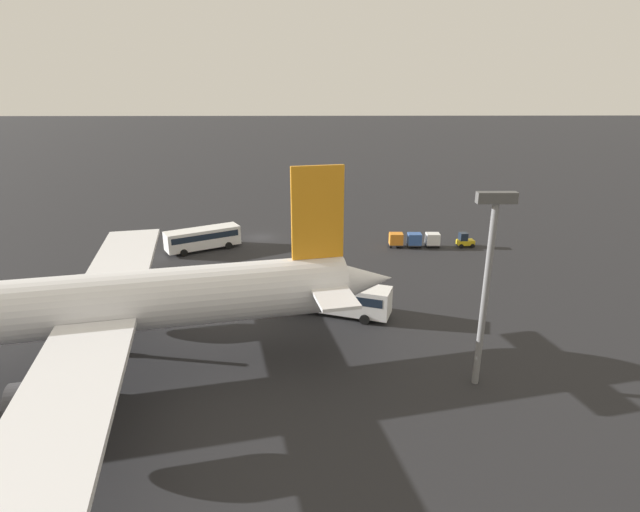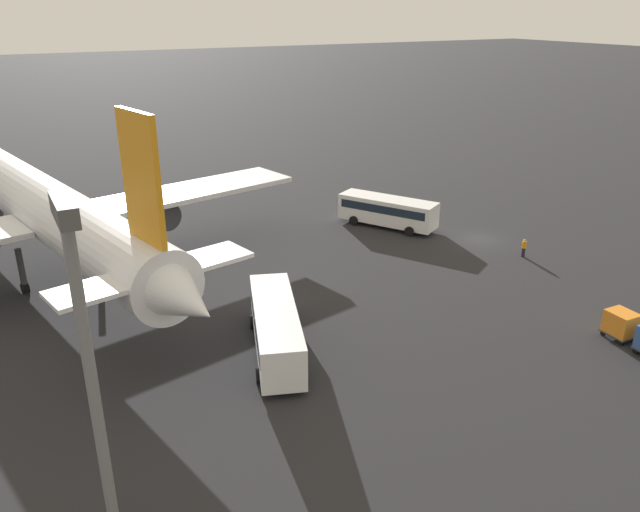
% 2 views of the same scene
% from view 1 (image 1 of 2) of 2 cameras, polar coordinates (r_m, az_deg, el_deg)
% --- Properties ---
extents(ground_plane, '(600.00, 600.00, 0.00)m').
position_cam_1_polar(ground_plane, '(77.47, -6.75, 2.14)').
color(ground_plane, '#232326').
extents(airplane, '(51.51, 44.84, 16.39)m').
position_cam_1_polar(airplane, '(42.95, -25.73, -5.26)').
color(airplane, silver).
rests_on(airplane, ground).
extents(shuttle_bus_near, '(10.45, 7.61, 3.09)m').
position_cam_1_polar(shuttle_bus_near, '(72.56, -13.26, 2.11)').
color(shuttle_bus_near, white).
rests_on(shuttle_bus_near, ground).
extents(shuttle_bus_far, '(11.71, 6.44, 3.24)m').
position_cam_1_polar(shuttle_bus_far, '(51.13, 1.67, -4.58)').
color(shuttle_bus_far, white).
rests_on(shuttle_bus_far, ground).
extents(baggage_tug, '(2.49, 1.79, 2.10)m').
position_cam_1_polar(baggage_tug, '(75.24, 16.20, 1.72)').
color(baggage_tug, gold).
rests_on(baggage_tug, ground).
extents(worker_person, '(0.38, 0.38, 1.74)m').
position_cam_1_polar(worker_person, '(77.26, -2.68, 2.88)').
color(worker_person, '#1E1E2D').
rests_on(worker_person, ground).
extents(cargo_cart_white, '(2.04, 1.73, 2.06)m').
position_cam_1_polar(cargo_cart_white, '(73.80, 12.75, 1.89)').
color(cargo_cart_white, '#38383D').
rests_on(cargo_cart_white, ground).
extents(cargo_cart_blue, '(2.04, 1.73, 2.06)m').
position_cam_1_polar(cargo_cart_blue, '(73.22, 10.73, 1.89)').
color(cargo_cart_blue, '#38383D').
rests_on(cargo_cart_blue, ground).
extents(cargo_cart_orange, '(2.04, 1.73, 2.06)m').
position_cam_1_polar(cargo_cart_orange, '(72.84, 8.68, 1.92)').
color(cargo_cart_orange, '#38383D').
rests_on(cargo_cart_orange, ground).
extents(light_pole, '(2.80, 0.70, 15.37)m').
position_cam_1_polar(light_pole, '(38.52, 18.67, -1.49)').
color(light_pole, slate).
rests_on(light_pole, ground).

